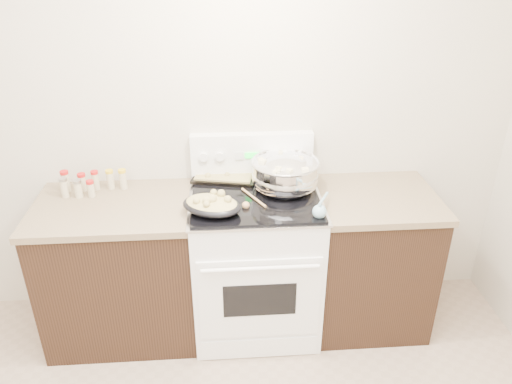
{
  "coord_description": "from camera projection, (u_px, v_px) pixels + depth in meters",
  "views": [
    {
      "loc": [
        0.16,
        -1.15,
        2.31
      ],
      "look_at": [
        0.35,
        1.37,
        1.0
      ],
      "focal_mm": 35.0,
      "sensor_mm": 36.0,
      "label": 1
    }
  ],
  "objects": [
    {
      "name": "kitchen_range",
      "position": [
        255.0,
        260.0,
        3.13
      ],
      "size": [
        0.78,
        0.73,
        1.22
      ],
      "color": "white",
      "rests_on": "ground"
    },
    {
      "name": "blue_ladle",
      "position": [
        320.0,
        210.0,
        2.71
      ],
      "size": [
        0.13,
        0.26,
        0.1
      ],
      "color": "#81AFC1",
      "rests_on": "kitchen_range"
    },
    {
      "name": "counter_right",
      "position": [
        369.0,
        258.0,
        3.2
      ],
      "size": [
        0.73,
        0.67,
        0.92
      ],
      "color": "black",
      "rests_on": "ground"
    },
    {
      "name": "counter_left",
      "position": [
        122.0,
        269.0,
        3.1
      ],
      "size": [
        0.93,
        0.67,
        0.92
      ],
      "color": "black",
      "rests_on": "ground"
    },
    {
      "name": "baking_sheet",
      "position": [
        225.0,
        174.0,
        3.15
      ],
      "size": [
        0.44,
        0.35,
        0.06
      ],
      "color": "black",
      "rests_on": "kitchen_range"
    },
    {
      "name": "wooden_spoon",
      "position": [
        249.0,
        202.0,
        2.84
      ],
      "size": [
        0.14,
        0.24,
        0.04
      ],
      "color": "tan",
      "rests_on": "kitchen_range"
    },
    {
      "name": "roasting_pan",
      "position": [
        212.0,
        204.0,
        2.74
      ],
      "size": [
        0.4,
        0.35,
        0.12
      ],
      "color": "black",
      "rests_on": "kitchen_range"
    },
    {
      "name": "spice_jars",
      "position": [
        88.0,
        183.0,
        3.0
      ],
      "size": [
        0.39,
        0.15,
        0.13
      ],
      "color": "#BFB28C",
      "rests_on": "counter_left"
    },
    {
      "name": "mixing_bowl",
      "position": [
        285.0,
        175.0,
        2.97
      ],
      "size": [
        0.46,
        0.46,
        0.24
      ],
      "color": "silver",
      "rests_on": "kitchen_range"
    },
    {
      "name": "room_shell",
      "position": [
        160.0,
        199.0,
        1.29
      ],
      "size": [
        4.1,
        3.6,
        2.75
      ],
      "color": "beige",
      "rests_on": "ground"
    }
  ]
}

